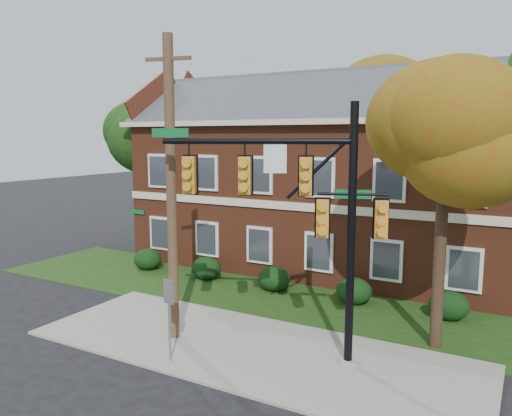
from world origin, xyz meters
The scene contains 15 objects.
ground centered at (0.00, 0.00, 0.00)m, with size 120.00×120.00×0.00m, color black.
sidewalk centered at (0.00, 1.00, 0.04)m, with size 14.00×5.00×0.08m, color gray.
grass_strip centered at (0.00, 6.00, 0.02)m, with size 30.00×6.00×0.04m, color #193811.
apartment_building centered at (-2.00, 11.95, 4.99)m, with size 18.80×8.80×9.74m.
hedge_far_left centered at (-9.00, 6.70, 0.53)m, with size 1.40×1.26×1.05m, color black.
hedge_left centered at (-5.50, 6.70, 0.53)m, with size 1.40×1.26×1.05m, color black.
hedge_center centered at (-2.00, 6.70, 0.53)m, with size 1.40×1.26×1.05m, color black.
hedge_right centered at (1.50, 6.70, 0.53)m, with size 1.40×1.26×1.05m, color black.
hedge_far_right centered at (5.00, 6.70, 0.53)m, with size 1.40×1.26×1.05m, color black.
tree_near_right centered at (5.22, 3.87, 6.67)m, with size 4.50×4.25×8.58m.
tree_left_rear centered at (-11.73, 10.84, 6.68)m, with size 5.40×5.10×8.88m.
tree_far_rear centered at (-0.66, 19.79, 8.84)m, with size 6.84×6.46×11.52m.
traffic_signal centered at (1.79, 1.01, 4.61)m, with size 6.26×2.61×7.43m.
utility_pole centered at (-2.50, 0.59, 4.85)m, with size 1.47×0.43×9.56m.
sign_post centered at (-1.50, -0.88, 1.69)m, with size 0.36×0.07×2.49m.
Camera 1 is at (7.31, -11.60, 6.49)m, focal length 35.00 mm.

